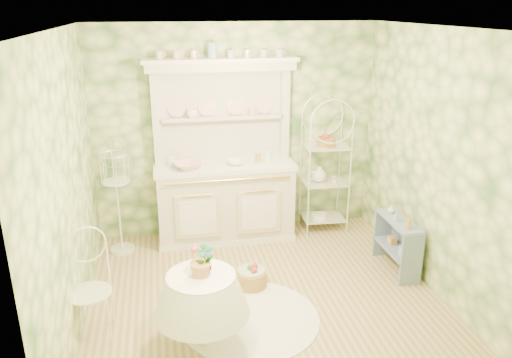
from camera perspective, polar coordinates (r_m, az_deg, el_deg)
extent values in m
plane|color=tan|center=(5.33, 1.06, -13.53)|extent=(3.60, 3.60, 0.00)
plane|color=white|center=(4.48, 1.28, 16.85)|extent=(3.60, 3.60, 0.00)
plane|color=beige|center=(4.72, -20.75, -1.09)|extent=(3.60, 3.60, 0.00)
plane|color=beige|center=(5.40, 20.20, 1.49)|extent=(3.60, 3.60, 0.00)
plane|color=beige|center=(6.44, -2.23, 5.46)|extent=(3.60, 3.60, 0.00)
plane|color=beige|center=(3.15, 8.19, -10.26)|extent=(3.60, 3.60, 0.00)
cube|color=silver|center=(6.20, -3.63, 2.92)|extent=(1.87, 0.61, 2.29)
cube|color=white|center=(6.61, 7.92, 1.78)|extent=(0.60, 0.45, 1.84)
cube|color=#6D83A2|center=(5.95, 15.79, -7.47)|extent=(0.28, 0.67, 0.57)
cylinder|color=white|center=(4.52, -6.18, -14.37)|extent=(0.89, 0.89, 0.80)
cube|color=white|center=(4.82, -18.55, -12.12)|extent=(0.52, 0.52, 0.92)
cube|color=white|center=(6.20, -15.54, -2.15)|extent=(0.34, 0.34, 1.39)
cylinder|color=#A87E40|center=(5.49, -0.55, -11.05)|extent=(0.44, 0.44, 0.24)
cylinder|color=white|center=(5.04, -0.70, -15.62)|extent=(1.52, 1.52, 0.01)
imported|color=white|center=(6.10, -7.87, 1.25)|extent=(0.43, 0.43, 0.08)
imported|color=white|center=(6.20, -2.37, 1.73)|extent=(0.26, 0.26, 0.07)
imported|color=white|center=(6.20, -7.34, 7.25)|extent=(0.17, 0.17, 0.10)
imported|color=white|center=(6.27, -0.49, 7.54)|extent=(0.12, 0.12, 0.09)
imported|color=#3F7238|center=(4.28, -5.83, -9.30)|extent=(0.18, 0.14, 0.30)
imported|color=#AC803A|center=(5.61, 17.06, -4.80)|extent=(0.08, 0.08, 0.15)
imported|color=#80ADC2|center=(5.77, 15.74, -4.28)|extent=(0.05, 0.05, 0.11)
imported|color=silver|center=(5.97, 15.19, -3.47)|extent=(0.08, 0.08, 0.09)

